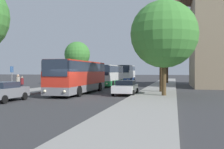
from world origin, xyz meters
The scene contains 14 objects.
ground_plane centered at (0.00, 0.00, 0.00)m, with size 300.00×300.00×0.00m, color #38383A.
sidewalk_right centered at (7.00, 0.00, 0.07)m, with size 4.00×120.00×0.15m, color gray.
bus_front centered at (-0.98, 5.13, 1.80)m, with size 2.93×12.08×3.37m.
bus_middle centered at (-1.13, 18.85, 1.74)m, with size 2.89×10.68×3.24m.
bus_rear centered at (-1.16, 34.10, 1.90)m, with size 3.07×10.50×3.57m.
parked_car_left_curb centered at (-3.93, -3.25, 0.80)m, with size 2.08×4.10×1.52m.
parked_car_right_near centered at (4.14, 4.37, 0.76)m, with size 2.14×4.40×1.43m.
bus_stop_sign centered at (-6.73, 1.80, 1.83)m, with size 0.08×0.45×2.72m.
pedestrian_waiting_near centered at (-7.26, 4.38, 0.96)m, with size 0.36×0.36×1.62m.
pedestrian_waiting_far centered at (-5.74, 1.33, 1.11)m, with size 0.36×0.36×1.89m.
tree_left_far centered at (-7.65, 21.88, 5.24)m, with size 4.43×4.43×7.33m.
tree_right_near centered at (7.89, 3.22, 5.68)m, with size 6.09×6.09×8.58m.
tree_right_mid centered at (7.43, 7.78, 6.41)m, with size 5.39×5.39×8.98m.
tree_right_far centered at (7.43, 29.58, 5.54)m, with size 4.12×4.12×7.48m.
Camera 1 is at (8.85, -20.87, 2.33)m, focal length 42.00 mm.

